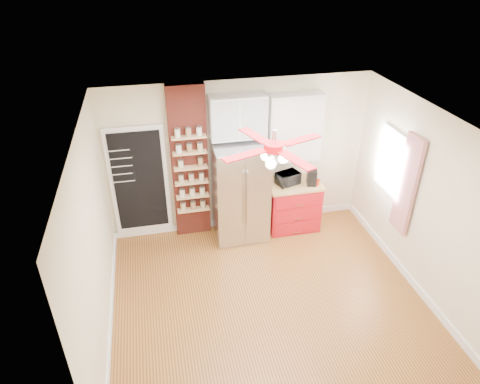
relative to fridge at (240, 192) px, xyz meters
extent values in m
plane|color=#996527|center=(0.05, -1.63, -0.88)|extent=(4.50, 4.50, 0.00)
plane|color=white|center=(0.05, -1.63, 1.83)|extent=(4.50, 4.50, 0.00)
cube|color=beige|center=(0.05, 0.37, 0.48)|extent=(4.50, 0.02, 2.70)
cube|color=beige|center=(0.05, -3.63, 0.48)|extent=(4.50, 0.02, 2.70)
cube|color=beige|center=(-2.20, -1.63, 0.48)|extent=(0.02, 4.00, 2.70)
cube|color=beige|center=(2.30, -1.63, 0.48)|extent=(0.02, 4.00, 2.70)
cube|color=white|center=(-1.65, 0.34, 0.23)|extent=(0.95, 0.04, 1.95)
cube|color=black|center=(-1.65, 0.32, 0.23)|extent=(0.82, 0.02, 1.78)
cube|color=maroon|center=(-0.80, 0.29, 0.48)|extent=(0.60, 0.16, 2.70)
cube|color=#BAB9BE|center=(0.00, 0.00, 0.00)|extent=(0.90, 0.70, 1.75)
cube|color=white|center=(0.00, 0.20, 1.27)|extent=(0.90, 0.35, 0.70)
cube|color=#B11019|center=(0.97, 0.05, -0.45)|extent=(0.90, 0.60, 0.86)
cube|color=tan|center=(0.97, 0.05, 0.01)|extent=(0.94, 0.64, 0.04)
cube|color=white|center=(0.97, 0.22, 1.00)|extent=(0.90, 0.30, 1.15)
cube|color=white|center=(2.28, -0.73, 0.68)|extent=(0.04, 0.75, 1.05)
cube|color=#B31724|center=(2.23, -1.28, 0.57)|extent=(0.06, 0.40, 1.55)
cylinder|color=silver|center=(0.05, -1.63, 1.68)|extent=(0.05, 0.05, 0.20)
cylinder|color=#A0090E|center=(0.05, -1.63, 1.56)|extent=(0.24, 0.24, 0.10)
sphere|color=white|center=(0.05, -1.63, 1.40)|extent=(0.13, 0.13, 0.13)
imported|color=black|center=(0.86, 0.06, 0.13)|extent=(0.45, 0.37, 0.21)
cube|color=black|center=(1.25, -0.04, 0.17)|extent=(0.20, 0.24, 0.29)
cylinder|color=#A41E09|center=(1.34, -0.07, 0.09)|extent=(0.13, 0.13, 0.14)
cylinder|color=#BA0A1A|center=(1.26, 0.07, 0.09)|extent=(0.12, 0.12, 0.14)
cylinder|color=beige|center=(-0.96, 0.17, 0.56)|extent=(0.10, 0.10, 0.12)
cylinder|color=#9A744E|center=(-0.63, 0.16, 0.57)|extent=(0.12, 0.12, 0.14)
camera|label=1|loc=(-1.34, -6.09, 3.68)|focal=32.00mm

